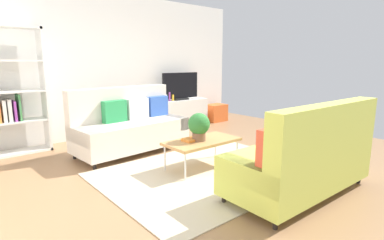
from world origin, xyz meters
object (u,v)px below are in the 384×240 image
at_px(table_book_0, 191,139).
at_px(bottle_0, 166,98).
at_px(bookshelf, 7,96).
at_px(coffee_table, 202,142).
at_px(tv, 180,87).
at_px(storage_trunk, 216,113).
at_px(vase_0, 158,99).
at_px(couch_beige, 130,126).
at_px(bottle_2, 173,98).
at_px(tv_console, 180,113).
at_px(potted_plant, 199,126).
at_px(couch_green, 303,158).
at_px(bottle_1, 169,97).

distance_m(table_book_0, bottle_0, 2.73).
bearing_deg(bookshelf, coffee_table, -51.74).
distance_m(tv, bottle_0, 0.49).
height_order(storage_trunk, vase_0, vase_0).
bearing_deg(couch_beige, bottle_2, -152.60).
bearing_deg(tv, vase_0, 173.12).
bearing_deg(tv, tv_console, 90.00).
bearing_deg(bookshelf, vase_0, 0.58).
bearing_deg(table_book_0, potted_plant, -35.06).
distance_m(couch_beige, tv_console, 2.23).
xyz_separation_m(tv_console, bookshelf, (-3.54, 0.02, 0.66)).
distance_m(storage_trunk, vase_0, 1.75).
relative_size(coffee_table, bottle_2, 7.68).
bearing_deg(tv_console, potted_plant, -122.49).
height_order(storage_trunk, potted_plant, potted_plant).
height_order(tv, bottle_2, tv).
bearing_deg(tv_console, vase_0, 175.07).
xyz_separation_m(couch_beige, table_book_0, (0.24, -1.35, -0.01)).
distance_m(tv, table_book_0, 3.00).
xyz_separation_m(couch_beige, storage_trunk, (3.03, 0.99, -0.23)).
height_order(tv_console, bookshelf, bookshelf).
height_order(tv, bookshelf, bookshelf).
bearing_deg(couch_green, bookshelf, 121.49).
height_order(table_book_0, vase_0, vase_0).
distance_m(table_book_0, bottle_2, 2.82).
bearing_deg(tv, couch_green, -107.78).
xyz_separation_m(potted_plant, table_book_0, (-0.09, 0.06, -0.20)).
relative_size(bookshelf, storage_trunk, 4.04).
bearing_deg(bottle_2, vase_0, 165.14).
distance_m(tv_console, storage_trunk, 1.11).
bearing_deg(couch_green, bottle_0, 79.46).
relative_size(storage_trunk, vase_0, 4.32).
distance_m(tv_console, tv, 0.63).
bearing_deg(vase_0, potted_plant, -111.69).
xyz_separation_m(bottle_0, bottle_1, (0.09, 0.00, 0.02)).
relative_size(couch_beige, storage_trunk, 3.77).
xyz_separation_m(couch_beige, bookshelf, (-1.61, 1.11, 0.53)).
relative_size(coffee_table, tv, 1.10).
bearing_deg(tv_console, bookshelf, 179.68).
xyz_separation_m(potted_plant, vase_0, (1.02, 2.56, 0.06)).
height_order(couch_beige, bottle_2, couch_beige).
xyz_separation_m(couch_beige, couch_green, (0.68, -2.84, -0.01)).
relative_size(couch_beige, bottle_1, 9.51).
distance_m(couch_green, potted_plant, 1.48).
xyz_separation_m(couch_green, bookshelf, (-2.29, 3.96, 0.54)).
distance_m(tv_console, bottle_2, 0.46).
distance_m(couch_green, table_book_0, 1.55).
xyz_separation_m(potted_plant, bottle_1, (1.26, 2.47, 0.10)).
relative_size(tv, bottle_1, 4.85).
bearing_deg(bottle_1, table_book_0, -119.38).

